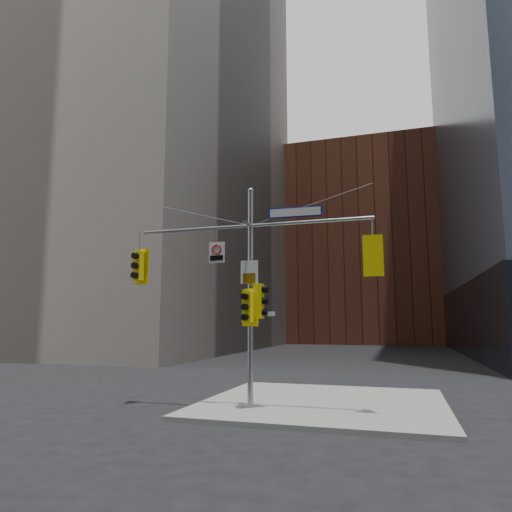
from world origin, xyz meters
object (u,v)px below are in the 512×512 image
Objects in this scene: regulatory_sign_arm at (217,252)px; signal_assembly at (250,273)px; traffic_light_pole_side at (260,301)px; street_sign_blade at (295,212)px; traffic_light_west_arm at (138,266)px; traffic_light_east_arm at (373,256)px; traffic_light_pole_front at (248,307)px.

signal_assembly is at bearing 2.70° from regulatory_sign_arm.
street_sign_blade is at bearing -89.90° from traffic_light_pole_side.
traffic_light_west_arm is 8.14m from traffic_light_east_arm.
traffic_light_east_arm reaches higher than traffic_light_pole_side.
traffic_light_east_arm is 1.04× the size of traffic_light_pole_front.
signal_assembly is 1.41m from regulatory_sign_arm.
street_sign_blade is at bearing 2.22° from regulatory_sign_arm.
traffic_light_pole_side is at bearing 9.24° from traffic_light_west_arm.
traffic_light_pole_front is at bearing 5.51° from traffic_light_west_arm.
traffic_light_west_arm is 5.94m from street_sign_blade.
traffic_light_east_arm is at bearing -89.82° from traffic_light_pole_side.
traffic_light_pole_side is 1.57× the size of regulatory_sign_arm.
regulatory_sign_arm is at bearing 179.65° from traffic_light_pole_front.
signal_assembly is 1.16m from traffic_light_pole_front.
street_sign_blade reaches higher than traffic_light_west_arm.
regulatory_sign_arm is at bearing 177.92° from street_sign_blade.
traffic_light_east_arm is at bearing 0.01° from signal_assembly.
traffic_light_west_arm is at bearing -0.91° from traffic_light_east_arm.
traffic_light_east_arm is at bearing 9.23° from traffic_light_west_arm.
traffic_light_west_arm is 1.06× the size of traffic_light_pole_front.
street_sign_blade is at bearing 9.22° from traffic_light_west_arm.
traffic_light_west_arm is at bearing 177.33° from street_sign_blade.
signal_assembly is 0.98m from traffic_light_pole_side.
street_sign_blade is at bearing -0.87° from traffic_light_east_arm.
street_sign_blade is (-2.41, 0.00, 1.55)m from traffic_light_east_arm.
signal_assembly is at bearing 101.56° from traffic_light_pole_front.
traffic_light_pole_side is (4.54, -0.01, -1.31)m from traffic_light_west_arm.
street_sign_blade is 2.48× the size of regulatory_sign_arm.
traffic_light_east_arm is 1.77× the size of regulatory_sign_arm.
traffic_light_west_arm is at bearing 90.19° from traffic_light_pole_side.
regulatory_sign_arm reaches higher than traffic_light_west_arm.
signal_assembly is at bearing -0.80° from traffic_light_east_arm.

